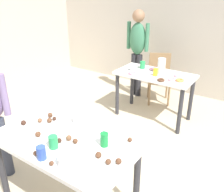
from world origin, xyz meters
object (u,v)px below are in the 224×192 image
Objects in this scene: dining_table_near at (64,150)px; mixing_bowl at (70,160)px; pitcher_far at (161,66)px; dining_table_far at (155,81)px; soda_can at (104,140)px; chair_far_table at (159,75)px; person_adult_far at (137,46)px.

dining_table_near is 0.36m from mixing_bowl.
mixing_bowl is 2.32m from pitcher_far.
dining_table_far is 2.30m from mixing_bowl.
dining_table_far is 9.59× the size of soda_can.
pitcher_far is at bearing -65.53° from chair_far_table.
mixing_bowl is at bearing -79.16° from chair_far_table.
pitcher_far is at bearing 90.55° from dining_table_near.
chair_far_table reaches higher than dining_table_near.
person_adult_far is 0.95m from pitcher_far.
pitcher_far is (0.74, -0.59, -0.10)m from person_adult_far.
mixing_bowl is (0.36, -2.26, 0.16)m from dining_table_far.
mixing_bowl is (0.56, -2.91, 0.29)m from chair_far_table.
person_adult_far is 6.75× the size of pitcher_far.
pitcher_far is (-0.36, 1.97, 0.06)m from soda_can.
chair_far_table is 2.67m from soda_can.
person_adult_far is at bearing 113.22° from soda_can.
dining_table_near is at bearing -83.77° from chair_far_table.
mixing_bowl is at bearing -37.27° from dining_table_near.
chair_far_table is 0.54× the size of person_adult_far.
dining_table_near is at bearing -89.45° from pitcher_far.
dining_table_far is at bearing -43.58° from person_adult_far.
chair_far_table is 3.67× the size of pitcher_far.
dining_table_near is 2.73m from chair_far_table.
person_adult_far is at bearing 109.40° from mixing_bowl.
pitcher_far is (-0.02, 2.11, 0.22)m from dining_table_near.
person_adult_far is 8.87× the size of mixing_bowl.
dining_table_near is 2.12m from pitcher_far.
chair_far_table is at bearing 2.35° from person_adult_far.
mixing_bowl reaches higher than dining_table_near.
dining_table_near and dining_table_far have the same top height.
chair_far_table is (-0.30, 2.71, -0.15)m from dining_table_near.
pitcher_far reaches higher than dining_table_near.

